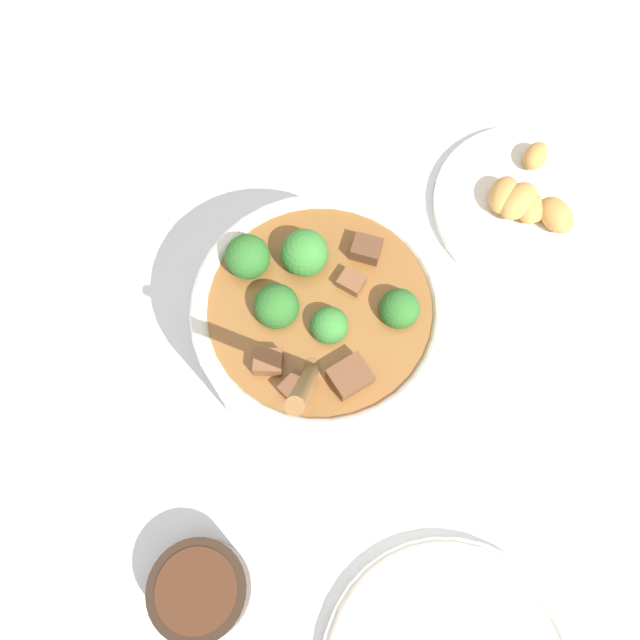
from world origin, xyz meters
TOP-DOWN VIEW (x-y plane):
  - ground_plane at (0.00, 0.00)m, footprint 4.00×4.00m
  - stew_bowl at (0.00, 0.00)m, footprint 0.25×0.23m
  - condiment_bowl at (-0.22, 0.12)m, footprint 0.09×0.09m
  - food_plate at (0.14, -0.25)m, footprint 0.22×0.22m

SIDE VIEW (x-z plane):
  - ground_plane at x=0.00m, z-range 0.00..0.00m
  - food_plate at x=0.14m, z-range -0.01..0.03m
  - condiment_bowl at x=-0.22m, z-range 0.00..0.04m
  - stew_bowl at x=0.00m, z-range -0.07..0.20m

